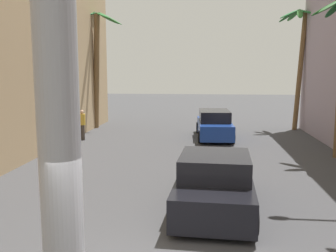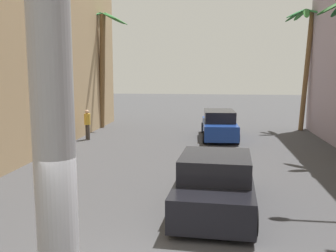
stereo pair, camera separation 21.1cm
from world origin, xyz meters
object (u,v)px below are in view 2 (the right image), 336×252
(car_lead, at_px, (216,183))
(palm_tree_far_right, at_px, (306,49))
(car_far, at_px, (219,125))
(pedestrian_far_left, at_px, (87,122))
(palm_tree_far_left, at_px, (102,55))

(car_lead, xyz_separation_m, palm_tree_far_right, (5.53, 14.65, 4.37))
(car_far, height_order, pedestrian_far_left, pedestrian_far_left)
(palm_tree_far_right, height_order, palm_tree_far_left, palm_tree_far_right)
(car_far, bearing_deg, palm_tree_far_right, 34.75)
(palm_tree_far_left, distance_m, pedestrian_far_left, 5.86)
(car_lead, xyz_separation_m, pedestrian_far_left, (-6.96, 9.54, 0.26))
(palm_tree_far_left, bearing_deg, car_far, -21.71)
(car_far, xyz_separation_m, palm_tree_far_left, (-7.55, 3.01, 4.06))
(car_far, height_order, palm_tree_far_left, palm_tree_far_left)
(car_far, height_order, palm_tree_far_right, palm_tree_far_right)
(palm_tree_far_right, bearing_deg, palm_tree_far_left, -176.94)
(palm_tree_far_right, bearing_deg, car_far, -145.25)
(car_lead, relative_size, palm_tree_far_left, 0.65)
(car_lead, bearing_deg, car_far, 88.97)
(car_far, distance_m, palm_tree_far_left, 9.09)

